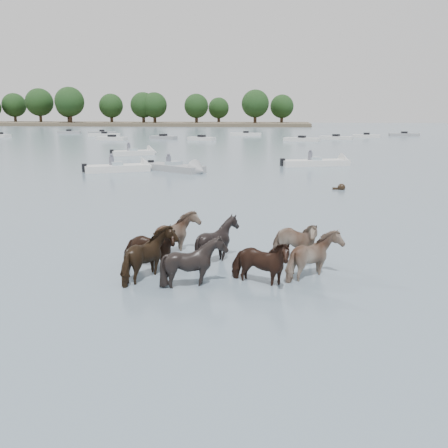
# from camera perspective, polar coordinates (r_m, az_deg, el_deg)

# --- Properties ---
(ground) EXTENTS (400.00, 400.00, 0.00)m
(ground) POSITION_cam_1_polar(r_m,az_deg,el_deg) (12.71, -7.66, -6.87)
(ground) COLOR #4B5F6C
(ground) RESTS_ON ground
(shoreline) EXTENTS (160.00, 30.00, 1.00)m
(shoreline) POSITION_cam_1_polar(r_m,az_deg,el_deg) (177.38, -17.26, 11.23)
(shoreline) COLOR #4C4233
(shoreline) RESTS_ON ground
(pony_herd) EXTENTS (6.28, 4.28, 1.56)m
(pony_herd) POSITION_cam_1_polar(r_m,az_deg,el_deg) (13.41, -0.88, -3.37)
(pony_herd) COLOR black
(pony_herd) RESTS_ON ground
(swimming_pony) EXTENTS (0.72, 0.44, 0.44)m
(swimming_pony) POSITION_cam_1_polar(r_m,az_deg,el_deg) (28.45, 13.59, 4.18)
(swimming_pony) COLOR black
(swimming_pony) RESTS_ON ground
(motorboat_a) EXTENTS (5.31, 3.75, 1.92)m
(motorboat_a) POSITION_cam_1_polar(r_m,az_deg,el_deg) (37.26, -11.35, 6.50)
(motorboat_a) COLOR silver
(motorboat_a) RESTS_ON ground
(motorboat_b) EXTENTS (5.61, 4.44, 1.92)m
(motorboat_b) POSITION_cam_1_polar(r_m,az_deg,el_deg) (36.19, -5.07, 6.51)
(motorboat_b) COLOR gray
(motorboat_b) RESTS_ON ground
(motorboat_c) EXTENTS (6.22, 3.41, 1.92)m
(motorboat_c) POSITION_cam_1_polar(r_m,az_deg,el_deg) (41.23, 11.70, 7.09)
(motorboat_c) COLOR silver
(motorboat_c) RESTS_ON ground
(motorboat_f) EXTENTS (4.87, 3.77, 1.92)m
(motorboat_f) POSITION_cam_1_polar(r_m,az_deg,el_deg) (51.19, -9.93, 8.28)
(motorboat_f) COLOR silver
(motorboat_f) RESTS_ON ground
(distant_flotilla) EXTENTS (102.97, 27.14, 0.93)m
(distant_flotilla) POSITION_cam_1_polar(r_m,az_deg,el_deg) (86.22, 6.05, 10.27)
(distant_flotilla) COLOR silver
(distant_flotilla) RESTS_ON ground
(treeline) EXTENTS (149.72, 22.35, 12.58)m
(treeline) POSITION_cam_1_polar(r_m,az_deg,el_deg) (178.55, -17.87, 13.23)
(treeline) COLOR #382619
(treeline) RESTS_ON ground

